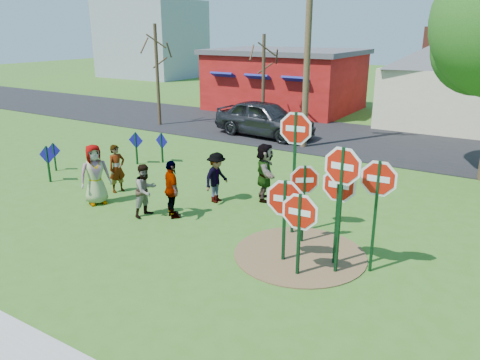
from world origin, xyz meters
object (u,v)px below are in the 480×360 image
object	(u,v)px
stop_sign_a	(285,204)
person_a	(95,175)
stop_sign_d	(378,189)
person_b	(117,169)
utility_pole	(308,40)
stop_sign_b	(295,142)
suv	(264,118)
stop_sign_c	(342,182)

from	to	relation	value
stop_sign_a	person_a	bearing A→B (deg)	165.79
stop_sign_d	person_b	xyz separation A→B (m)	(-8.81, 0.86, -1.17)
person_a	person_b	xyz separation A→B (m)	(-0.26, 1.14, -0.14)
stop_sign_a	person_a	distance (m)	6.67
utility_pole	person_a	bearing A→B (deg)	-103.80
stop_sign_a	stop_sign_b	size ratio (longest dim) A/B	0.63
stop_sign_d	suv	size ratio (longest dim) A/B	0.53
person_a	suv	bearing A→B (deg)	29.16
person_b	utility_pole	xyz separation A→B (m)	(2.72, 8.86, 3.93)
stop_sign_b	utility_pole	bearing A→B (deg)	105.27
utility_pole	stop_sign_b	bearing A→B (deg)	-67.26
person_a	suv	size ratio (longest dim) A/B	0.36
person_b	utility_pole	bearing A→B (deg)	-3.77
stop_sign_a	suv	distance (m)	13.22
stop_sign_a	stop_sign_c	xyz separation A→B (m)	(1.26, 0.11, 0.73)
person_b	suv	bearing A→B (deg)	12.77
stop_sign_c	person_b	xyz separation A→B (m)	(-8.17, 1.33, -1.35)
stop_sign_b	utility_pole	xyz separation A→B (m)	(-3.69, 8.81, 2.24)
suv	utility_pole	bearing A→B (deg)	-104.94
stop_sign_a	stop_sign_c	world-z (taller)	stop_sign_c
stop_sign_a	suv	world-z (taller)	stop_sign_a
suv	utility_pole	xyz separation A→B (m)	(2.63, -1.01, 3.81)
stop_sign_d	person_b	distance (m)	8.93
stop_sign_a	stop_sign_c	size ratio (longest dim) A/B	0.70
stop_sign_a	person_b	size ratio (longest dim) A/B	1.34
stop_sign_c	person_a	xyz separation A→B (m)	(-7.91, 0.19, -1.21)
stop_sign_a	person_a	size ratio (longest dim) A/B	1.14
stop_sign_c	person_b	bearing A→B (deg)	174.08
stop_sign_c	utility_pole	bearing A→B (deg)	121.48
stop_sign_c	person_a	world-z (taller)	stop_sign_c
stop_sign_d	utility_pole	bearing A→B (deg)	118.13
stop_sign_a	person_b	xyz separation A→B (m)	(-6.91, 1.45, -0.62)
stop_sign_d	suv	xyz separation A→B (m)	(-8.72, 10.73, -1.05)
stop_sign_d	person_b	bearing A→B (deg)	170.49
stop_sign_c	person_a	distance (m)	8.00
stop_sign_a	stop_sign_c	distance (m)	1.46
person_b	stop_sign_b	bearing A→B (deg)	-76.25
stop_sign_d	person_a	bearing A→B (deg)	177.97
stop_sign_c	suv	bearing A→B (deg)	129.16
suv	utility_pole	size ratio (longest dim) A/B	0.58
stop_sign_c	utility_pole	world-z (taller)	utility_pole
stop_sign_a	person_b	world-z (taller)	stop_sign_a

